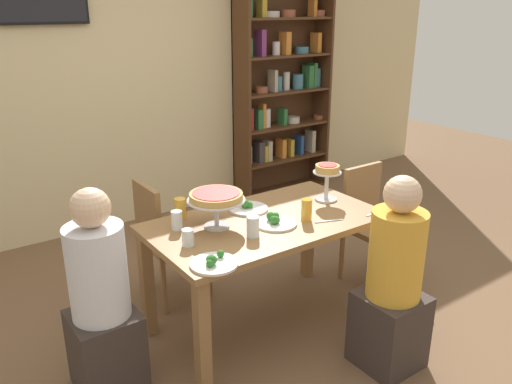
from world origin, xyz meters
TOP-DOWN VIEW (x-y plane):
  - ground_plane at (0.00, 0.00)m, footprint 12.00×12.00m
  - rear_partition at (0.00, 2.20)m, footprint 8.00×0.12m
  - dining_table at (0.00, 0.00)m, footprint 1.43×0.80m
  - bookshelf at (1.69, 2.01)m, footprint 1.13×0.30m
  - diner_near_right at (0.34, -0.73)m, footprint 0.34×0.34m
  - diner_head_west at (-1.04, 0.02)m, footprint 0.34×0.34m
  - chair_head_east at (1.00, 0.04)m, footprint 0.40×0.40m
  - chair_far_left at (-0.37, 0.66)m, footprint 0.40×0.40m
  - deep_dish_pizza_stand at (-0.30, 0.08)m, footprint 0.34×0.34m
  - personal_pizza_stand at (0.53, 0.04)m, footprint 0.19×0.19m
  - salad_plate_near_diner at (0.01, -0.09)m, footprint 0.25×0.25m
  - salad_plate_far_diner at (0.00, 0.20)m, footprint 0.25×0.25m
  - salad_plate_spare at (-0.56, -0.32)m, footprint 0.25×0.25m
  - beer_glass_amber_tall at (0.20, -0.15)m, footprint 0.06×0.06m
  - beer_glass_amber_short at (-0.42, 0.31)m, footprint 0.07×0.07m
  - water_glass_clear_near at (-0.50, 0.19)m, footprint 0.07×0.07m
  - water_glass_clear_far at (-0.56, -0.04)m, footprint 0.07×0.07m
  - water_glass_clear_spare at (-0.20, -0.15)m, footprint 0.07×0.07m
  - cutlery_fork_near at (0.63, -0.32)m, footprint 0.18×0.03m
  - cutlery_knife_near at (0.30, -0.24)m, footprint 0.18×0.07m

SIDE VIEW (x-z plane):
  - ground_plane at x=0.00m, z-range 0.00..0.00m
  - chair_head_east at x=1.00m, z-range 0.05..0.92m
  - chair_far_left at x=-0.37m, z-range 0.05..0.92m
  - diner_near_right at x=0.34m, z-range -0.08..1.07m
  - diner_head_west at x=-1.04m, z-range -0.08..1.07m
  - dining_table at x=0.00m, z-range 0.26..1.00m
  - cutlery_fork_near at x=0.63m, z-range 0.74..0.74m
  - cutlery_knife_near at x=0.30m, z-range 0.74..0.74m
  - salad_plate_far_diner at x=0.00m, z-range 0.72..0.79m
  - salad_plate_spare at x=-0.56m, z-range 0.72..0.79m
  - salad_plate_near_diner at x=0.01m, z-range 0.72..0.79m
  - water_glass_clear_far at x=-0.56m, z-range 0.74..0.83m
  - water_glass_clear_near at x=-0.50m, z-range 0.74..0.85m
  - water_glass_clear_spare at x=-0.20m, z-range 0.74..0.86m
  - beer_glass_amber_short at x=-0.42m, z-range 0.74..0.87m
  - beer_glass_amber_tall at x=0.20m, z-range 0.74..0.88m
  - personal_pizza_stand at x=0.53m, z-range 0.79..1.04m
  - deep_dish_pizza_stand at x=-0.30m, z-range 0.81..1.03m
  - bookshelf at x=1.69m, z-range 0.01..2.23m
  - rear_partition at x=0.00m, z-range 0.00..2.80m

